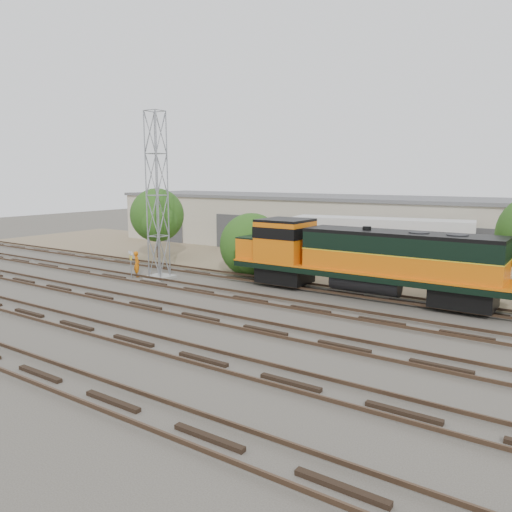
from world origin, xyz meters
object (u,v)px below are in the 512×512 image
Objects in this scene: semi_trailer at (384,238)px; signal_tower at (157,199)px; locomotive at (361,258)px; worker at (137,264)px.

signal_tower is at bearing -147.16° from semi_trailer.
semi_trailer is (12.31, 11.42, -3.09)m from signal_tower.
worker is (-15.71, -3.39, -1.46)m from locomotive.
semi_trailer is at bearing 42.86° from signal_tower.
signal_tower reaches higher than locomotive.
locomotive is 1.50× the size of signal_tower.
locomotive is at bearing -133.78° from worker.
signal_tower reaches higher than worker.
signal_tower is 6.21× the size of worker.
signal_tower is 0.86× the size of semi_trailer.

